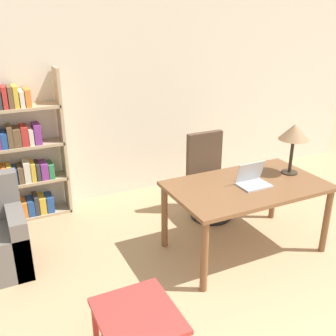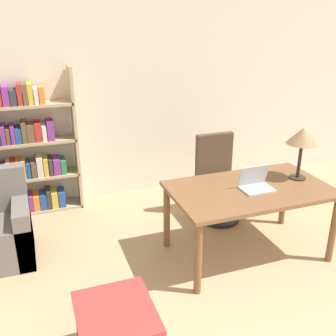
{
  "view_description": "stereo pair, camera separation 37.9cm",
  "coord_description": "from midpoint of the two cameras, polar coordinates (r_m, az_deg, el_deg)",
  "views": [
    {
      "loc": [
        -1.74,
        -0.43,
        2.41
      ],
      "look_at": [
        -0.19,
        2.74,
        1.02
      ],
      "focal_mm": 42.0,
      "sensor_mm": 36.0,
      "label": 1
    },
    {
      "loc": [
        -1.39,
        -0.58,
        2.41
      ],
      "look_at": [
        -0.19,
        2.74,
        1.02
      ],
      "focal_mm": 42.0,
      "sensor_mm": 36.0,
      "label": 2
    }
  ],
  "objects": [
    {
      "name": "wall_back",
      "position": [
        5.38,
        -2.54,
        10.09
      ],
      "size": [
        8.0,
        0.06,
        2.7
      ],
      "color": "beige",
      "rests_on": "ground_plane"
    },
    {
      "name": "side_table_blue",
      "position": [
        2.89,
        -3.59,
        -21.32
      ],
      "size": [
        0.53,
        0.6,
        0.54
      ],
      "color": "#B2332D",
      "rests_on": "ground_plane"
    },
    {
      "name": "table_lamp",
      "position": [
        4.34,
        21.36,
        4.1
      ],
      "size": [
        0.32,
        0.32,
        0.56
      ],
      "color": "#2D2319",
      "rests_on": "desk"
    },
    {
      "name": "bookshelf",
      "position": [
        5.11,
        -17.17,
        2.12
      ],
      "size": [
        0.99,
        0.28,
        1.84
      ],
      "color": "tan",
      "rests_on": "ground_plane"
    },
    {
      "name": "desk",
      "position": [
        4.14,
        14.37,
        -4.02
      ],
      "size": [
        1.62,
        0.96,
        0.77
      ],
      "color": "brown",
      "rests_on": "ground_plane"
    },
    {
      "name": "office_chair",
      "position": [
        4.92,
        9.42,
        -2.01
      ],
      "size": [
        0.52,
        0.52,
        1.06
      ],
      "color": "black",
      "rests_on": "ground_plane"
    },
    {
      "name": "laptop",
      "position": [
        4.07,
        15.24,
        -2.32
      ],
      "size": [
        0.31,
        0.23,
        0.24
      ],
      "color": "#B2B2B7",
      "rests_on": "desk"
    }
  ]
}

